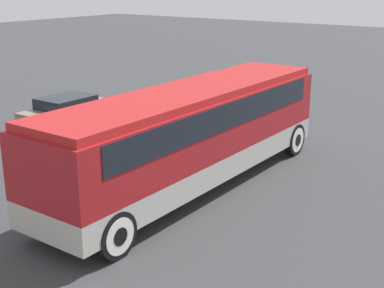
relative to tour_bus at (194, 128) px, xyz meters
The scene contains 3 objects.
ground_plane 1.89m from the tour_bus, behind, with size 120.00×120.00×0.00m, color #38383A.
tour_bus is the anchor object (origin of this frame).
parked_car_mid 8.92m from the tour_bus, 73.58° to the left, with size 4.29×1.94×1.35m.
Camera 1 is at (-12.52, -9.07, 6.22)m, focal length 50.00 mm.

